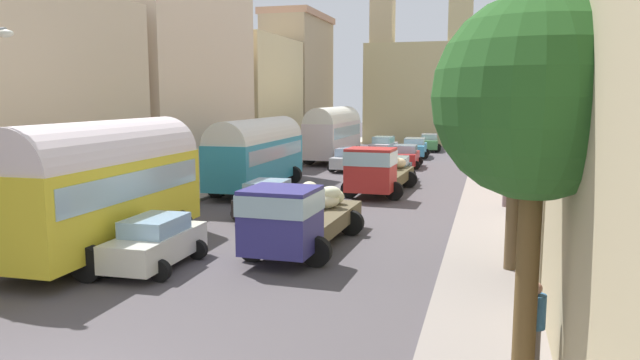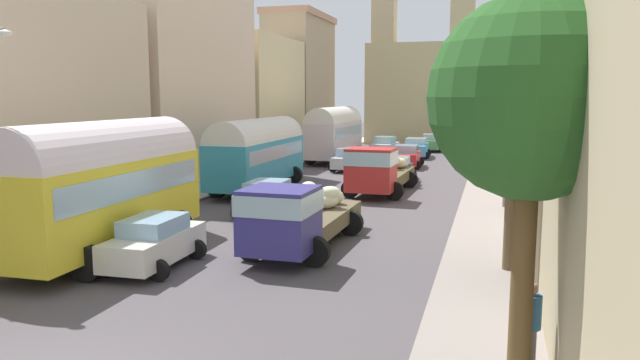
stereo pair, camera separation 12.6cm
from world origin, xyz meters
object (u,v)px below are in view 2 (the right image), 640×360
(parked_bus_1, at_px, (258,151))
(parked_bus_2, at_px, (335,131))
(car_4, at_px, (155,242))
(pedestrian_1, at_px, (505,186))
(cargo_truck_0, at_px, (297,216))
(car_2, at_px, (416,148))
(car_7, at_px, (385,146))
(car_6, at_px, (350,159))
(parked_bus_0, at_px, (102,182))
(car_0, at_px, (396,169))
(car_5, at_px, (267,199))
(car_1, at_px, (406,156))
(car_3, at_px, (431,143))
(cargo_truck_1, at_px, (378,171))
(pedestrian_0, at_px, (530,327))

(parked_bus_1, distance_m, parked_bus_2, 15.01)
(car_4, bearing_deg, pedestrian_1, 50.78)
(cargo_truck_0, xyz_separation_m, pedestrian_1, (6.52, 9.54, -0.16))
(car_2, height_order, car_7, car_2)
(car_4, xyz_separation_m, car_6, (0.19, 23.98, 0.00))
(parked_bus_2, xyz_separation_m, cargo_truck_0, (5.85, -26.68, -1.11))
(parked_bus_0, height_order, parked_bus_1, parked_bus_0)
(car_0, relative_size, car_2, 0.95)
(car_5, distance_m, pedestrian_1, 10.51)
(car_5, height_order, pedestrian_1, pedestrian_1)
(car_1, bearing_deg, car_5, -99.43)
(parked_bus_2, xyz_separation_m, pedestrian_1, (12.37, -17.14, -1.28))
(car_0, distance_m, car_1, 7.29)
(parked_bus_1, relative_size, parked_bus_2, 0.99)
(car_3, relative_size, car_6, 1.03)
(car_1, bearing_deg, car_2, 91.62)
(parked_bus_2, height_order, car_7, parked_bus_2)
(cargo_truck_0, xyz_separation_m, car_5, (-3.07, 5.26, -0.47))
(car_5, distance_m, car_6, 15.99)
(parked_bus_1, distance_m, car_7, 21.10)
(cargo_truck_1, height_order, car_4, cargo_truck_1)
(car_4, height_order, car_7, car_7)
(car_4, relative_size, pedestrian_0, 2.05)
(parked_bus_2, relative_size, cargo_truck_0, 1.28)
(parked_bus_0, bearing_deg, pedestrian_1, 42.83)
(parked_bus_0, height_order, pedestrian_1, parked_bus_0)
(parked_bus_1, relative_size, car_6, 2.30)
(car_4, xyz_separation_m, pedestrian_0, (10.13, -4.49, 0.28))
(parked_bus_2, relative_size, car_0, 2.16)
(cargo_truck_1, relative_size, car_3, 1.79)
(parked_bus_1, xyz_separation_m, car_7, (3.15, 20.83, -1.32))
(car_3, relative_size, car_4, 1.06)
(parked_bus_1, height_order, car_2, parked_bus_1)
(car_4, distance_m, car_7, 35.23)
(car_6, relative_size, pedestrian_1, 2.14)
(parked_bus_1, distance_m, car_5, 7.21)
(cargo_truck_0, relative_size, car_2, 1.61)
(car_4, bearing_deg, cargo_truck_1, 75.06)
(parked_bus_2, xyz_separation_m, car_7, (2.90, 5.82, -1.54))
(pedestrian_0, bearing_deg, car_0, 104.22)
(parked_bus_0, bearing_deg, parked_bus_1, 91.28)
(car_5, bearing_deg, car_1, 80.57)
(car_4, bearing_deg, parked_bus_1, 100.27)
(car_7, bearing_deg, pedestrian_1, -67.58)
(car_1, xyz_separation_m, car_2, (-0.20, 7.08, 0.01))
(car_4, relative_size, pedestrian_1, 2.07)
(car_1, bearing_deg, car_3, 88.31)
(cargo_truck_0, xyz_separation_m, car_6, (-3.30, 21.25, -0.45))
(car_0, xyz_separation_m, car_7, (-3.47, 15.59, 0.05))
(car_7, bearing_deg, parked_bus_1, -98.60)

